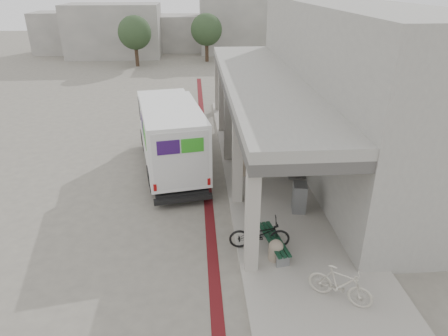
{
  "coord_description": "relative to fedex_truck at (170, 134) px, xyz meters",
  "views": [
    {
      "loc": [
        0.61,
        -12.89,
        7.88
      ],
      "look_at": [
        1.59,
        0.3,
        1.6
      ],
      "focal_mm": 32.0,
      "sensor_mm": 36.0,
      "label": 1
    }
  ],
  "objects": [
    {
      "name": "bicycle_black",
      "position": [
        3.04,
        -6.35,
        -1.05
      ],
      "size": [
        1.96,
        0.79,
        1.01
      ],
      "primitive_type": "imported",
      "rotation": [
        0.0,
        0.0,
        1.51
      ],
      "color": "black",
      "rests_on": "sidewalk"
    },
    {
      "name": "bollard_near",
      "position": [
        3.45,
        -6.97,
        -1.22
      ],
      "size": [
        0.45,
        0.45,
        0.67
      ],
      "color": "gray",
      "rests_on": "sidewalk"
    },
    {
      "name": "tree_left",
      "position": [
        -4.46,
        24.21,
        1.51
      ],
      "size": [
        3.2,
        3.2,
        4.8
      ],
      "color": "#38281C",
      "rests_on": "ground"
    },
    {
      "name": "ground",
      "position": [
        0.54,
        -3.79,
        -1.67
      ],
      "size": [
        120.0,
        120.0,
        0.0
      ],
      "primitive_type": "plane",
      "color": "#6A645B",
      "rests_on": "ground"
    },
    {
      "name": "bicycle_cream",
      "position": [
        4.8,
        -8.81,
        -1.03
      ],
      "size": [
        1.7,
        1.39,
        1.04
      ],
      "primitive_type": "imported",
      "rotation": [
        0.0,
        0.0,
        0.96
      ],
      "color": "#B9B2A2",
      "rests_on": "sidewalk"
    },
    {
      "name": "sidewalk",
      "position": [
        4.54,
        -3.79,
        -1.61
      ],
      "size": [
        4.4,
        28.0,
        0.12
      ],
      "primitive_type": "cube",
      "color": "#A19B90",
      "rests_on": "ground"
    },
    {
      "name": "tree_mid",
      "position": [
        2.54,
        26.21,
        1.51
      ],
      "size": [
        3.2,
        3.2,
        4.8
      ],
      "color": "#38281C",
      "rests_on": "ground"
    },
    {
      "name": "transit_building",
      "position": [
        7.38,
        0.71,
        1.73
      ],
      "size": [
        7.6,
        17.0,
        7.0
      ],
      "color": "gray",
      "rests_on": "ground"
    },
    {
      "name": "bench",
      "position": [
        3.46,
        -6.54,
        -1.23
      ],
      "size": [
        0.75,
        1.97,
        0.45
      ],
      "rotation": [
        0.0,
        0.0,
        0.18
      ],
      "color": "gray",
      "rests_on": "sidewalk"
    },
    {
      "name": "distant_backdrop",
      "position": [
        -2.3,
        32.09,
        1.03
      ],
      "size": [
        28.0,
        10.0,
        6.5
      ],
      "color": "gray",
      "rests_on": "ground"
    },
    {
      "name": "bike_lane_stripe",
      "position": [
        1.54,
        -1.79,
        -1.67
      ],
      "size": [
        0.35,
        40.0,
        0.01
      ],
      "primitive_type": "cube",
      "color": "#531014",
      "rests_on": "ground"
    },
    {
      "name": "fedex_truck",
      "position": [
        0.0,
        0.0,
        0.0
      ],
      "size": [
        3.42,
        7.63,
        3.14
      ],
      "rotation": [
        0.0,
        0.0,
        0.17
      ],
      "color": "black",
      "rests_on": "ground"
    },
    {
      "name": "utility_cabinet",
      "position": [
        4.84,
        -4.22,
        -1.02
      ],
      "size": [
        0.59,
        0.72,
        1.08
      ],
      "primitive_type": "cube",
      "rotation": [
        0.0,
        0.0,
        -0.17
      ],
      "color": "slate",
      "rests_on": "sidewalk"
    },
    {
      "name": "bollard_far",
      "position": [
        3.27,
        -1.08,
        -1.21
      ],
      "size": [
        0.46,
        0.46,
        0.69
      ],
      "color": "tan",
      "rests_on": "sidewalk"
    },
    {
      "name": "tree_right",
      "position": [
        10.54,
        25.21,
        1.51
      ],
      "size": [
        3.2,
        3.2,
        4.8
      ],
      "color": "#38281C",
      "rests_on": "ground"
    }
  ]
}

